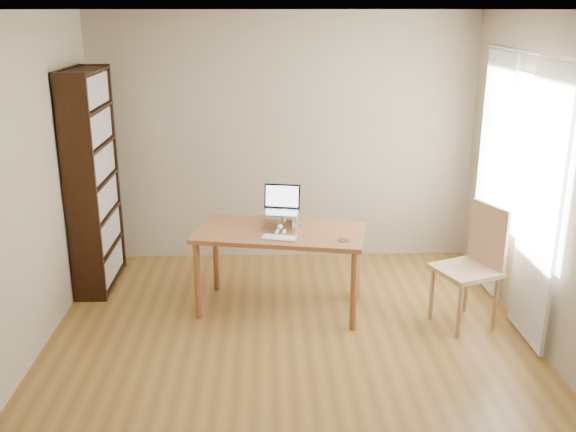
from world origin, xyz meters
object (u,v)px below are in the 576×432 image
object	(u,v)px
bookshelf	(93,181)
chair	(476,262)
laptop	(280,205)
cat	(282,219)
desk	(280,240)
keyboard	(279,238)

from	to	relation	value
bookshelf	chair	world-z (taller)	bookshelf
chair	laptop	bearing A→B (deg)	141.07
cat	chair	bearing A→B (deg)	-8.40
bookshelf	cat	world-z (taller)	bookshelf
bookshelf	cat	bearing A→B (deg)	-16.28
desk	laptop	xyz separation A→B (m)	(-0.00, 0.14, 0.28)
desk	chair	distance (m)	1.68
desk	laptop	bearing A→B (deg)	100.76
chair	keyboard	bearing A→B (deg)	153.07
desk	cat	xyz separation A→B (m)	(0.02, 0.11, 0.16)
bookshelf	laptop	size ratio (longest dim) A/B	5.82
laptop	desk	bearing A→B (deg)	-79.24
desk	laptop	size ratio (longest dim) A/B	4.39
keyboard	cat	bearing A→B (deg)	100.01
laptop	cat	distance (m)	0.13
laptop	keyboard	xyz separation A→B (m)	(-0.01, -0.36, -0.18)
bookshelf	laptop	bearing A→B (deg)	-15.67
cat	chair	world-z (taller)	chair
desk	keyboard	distance (m)	0.24
bookshelf	keyboard	world-z (taller)	bookshelf
bookshelf	cat	xyz separation A→B (m)	(1.78, -0.52, -0.23)
laptop	bookshelf	bearing A→B (deg)	175.08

